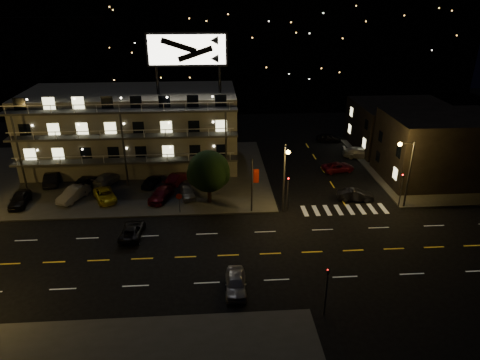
{
  "coord_description": "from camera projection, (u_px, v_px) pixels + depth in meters",
  "views": [
    {
      "loc": [
        0.77,
        -33.8,
        22.86
      ],
      "look_at": [
        3.67,
        8.0,
        4.15
      ],
      "focal_mm": 32.0,
      "sensor_mm": 36.0,
      "label": 1
    }
  ],
  "objects": [
    {
      "name": "stop_sign",
      "position": [
        179.0,
        200.0,
        46.98
      ],
      "size": [
        0.91,
        0.11,
        2.61
      ],
      "color": "#2D2D30",
      "rests_on": "ground"
    },
    {
      "name": "lot_car_3",
      "position": [
        161.0,
        194.0,
        50.37
      ],
      "size": [
        3.27,
        4.92,
        1.32
      ],
      "primitive_type": "imported",
      "rotation": [
        0.0,
        0.0,
        -0.34
      ],
      "color": "#5B0D18",
      "rests_on": "curb_nw"
    },
    {
      "name": "road_car_west",
      "position": [
        132.0,
        230.0,
        43.12
      ],
      "size": [
        2.31,
        4.59,
        1.25
      ],
      "primitive_type": "imported",
      "rotation": [
        0.0,
        0.0,
        3.09
      ],
      "color": "black",
      "rests_on": "ground"
    },
    {
      "name": "side_car_3",
      "position": [
        329.0,
        137.0,
        70.0
      ],
      "size": [
        4.28,
        2.26,
        1.39
      ],
      "primitive_type": "imported",
      "rotation": [
        0.0,
        0.0,
        1.41
      ],
      "color": "black",
      "rests_on": "ground"
    },
    {
      "name": "lot_car_7",
      "position": [
        108.0,
        178.0,
        54.53
      ],
      "size": [
        3.72,
        5.14,
        1.38
      ],
      "primitive_type": "imported",
      "rotation": [
        0.0,
        0.0,
        2.72
      ],
      "color": "#97969C",
      "rests_on": "curb_nw"
    },
    {
      "name": "curb_nw",
      "position": [
        103.0,
        175.0,
        57.36
      ],
      "size": [
        44.0,
        24.0,
        0.15
      ],
      "primitive_type": "cube",
      "color": "#383835",
      "rests_on": "ground"
    },
    {
      "name": "signal_sw",
      "position": [
        327.0,
        287.0,
        31.84
      ],
      "size": [
        0.2,
        0.27,
        4.6
      ],
      "color": "#2D2D30",
      "rests_on": "ground"
    },
    {
      "name": "tree",
      "position": [
        208.0,
        172.0,
        48.49
      ],
      "size": [
        4.98,
        4.8,
        6.28
      ],
      "color": "black",
      "rests_on": "curb_nw"
    },
    {
      "name": "lot_car_5",
      "position": [
        53.0,
        178.0,
        54.39
      ],
      "size": [
        2.31,
        4.87,
        1.54
      ],
      "primitive_type": "imported",
      "rotation": [
        0.0,
        0.0,
        3.29
      ],
      "color": "black",
      "rests_on": "curb_nw"
    },
    {
      "name": "motel",
      "position": [
        134.0,
        128.0,
        59.01
      ],
      "size": [
        28.0,
        13.8,
        18.1
      ],
      "color": "gray",
      "rests_on": "ground"
    },
    {
      "name": "lot_car_6",
      "position": [
        84.0,
        183.0,
        53.11
      ],
      "size": [
        3.16,
        5.35,
        1.39
      ],
      "primitive_type": "imported",
      "rotation": [
        0.0,
        0.0,
        2.96
      ],
      "color": "black",
      "rests_on": "curb_nw"
    },
    {
      "name": "streetlight_nc",
      "position": [
        285.0,
        172.0,
        45.8
      ],
      "size": [
        0.44,
        1.92,
        8.0
      ],
      "color": "#2D2D30",
      "rests_on": "ground"
    },
    {
      "name": "side_car_0",
      "position": [
        355.0,
        195.0,
        50.44
      ],
      "size": [
        4.29,
        1.94,
        1.37
      ],
      "primitive_type": "imported",
      "rotation": [
        0.0,
        0.0,
        1.45
      ],
      "color": "black",
      "rests_on": "ground"
    },
    {
      "name": "streetlight_ne",
      "position": [
        407.0,
        167.0,
        46.99
      ],
      "size": [
        1.92,
        0.44,
        8.0
      ],
      "color": "#2D2D30",
      "rests_on": "ground"
    },
    {
      "name": "lot_car_9",
      "position": [
        177.0,
        178.0,
        54.59
      ],
      "size": [
        2.91,
        4.32,
        1.35
      ],
      "primitive_type": "imported",
      "rotation": [
        0.0,
        0.0,
        2.74
      ],
      "color": "#5B0D18",
      "rests_on": "curb_nw"
    },
    {
      "name": "side_car_2",
      "position": [
        361.0,
        153.0,
        63.29
      ],
      "size": [
        5.5,
        3.08,
        1.51
      ],
      "primitive_type": "imported",
      "rotation": [
        0.0,
        0.0,
        1.37
      ],
      "color": "#97969C",
      "rests_on": "ground"
    },
    {
      "name": "lot_car_4",
      "position": [
        187.0,
        192.0,
        50.96
      ],
      "size": [
        2.25,
        4.03,
        1.29
      ],
      "primitive_type": "imported",
      "rotation": [
        0.0,
        0.0,
        0.2
      ],
      "color": "#97969C",
      "rests_on": "curb_nw"
    },
    {
      "name": "lot_car_8",
      "position": [
        151.0,
        181.0,
        53.8
      ],
      "size": [
        2.46,
        4.02,
        1.28
      ],
      "primitive_type": "imported",
      "rotation": [
        0.0,
        0.0,
        2.87
      ],
      "color": "black",
      "rests_on": "curb_nw"
    },
    {
      "name": "hill_backdrop",
      "position": [
        180.0,
        44.0,
        97.63
      ],
      "size": [
        120.0,
        25.0,
        24.0
      ],
      "color": "black",
      "rests_on": "ground"
    },
    {
      "name": "lot_car_2",
      "position": [
        105.0,
        195.0,
        50.19
      ],
      "size": [
        3.73,
        4.94,
        1.25
      ],
      "primitive_type": "imported",
      "rotation": [
        0.0,
        0.0,
        0.42
      ],
      "color": "gold",
      "rests_on": "curb_nw"
    },
    {
      "name": "lot_car_0",
      "position": [
        20.0,
        199.0,
        49.01
      ],
      "size": [
        2.1,
        4.44,
        1.47
      ],
      "primitive_type": "imported",
      "rotation": [
        0.0,
        0.0,
        0.09
      ],
      "color": "black",
      "rests_on": "curb_nw"
    },
    {
      "name": "side_bldg_back",
      "position": [
        401.0,
        127.0,
        66.03
      ],
      "size": [
        14.06,
        12.0,
        7.0
      ],
      "color": "black",
      "rests_on": "ground"
    },
    {
      "name": "signal_nw",
      "position": [
        288.0,
        190.0,
        47.32
      ],
      "size": [
        0.2,
        0.27,
        4.6
      ],
      "color": "#2D2D30",
      "rests_on": "ground"
    },
    {
      "name": "lot_car_1",
      "position": [
        73.0,
        194.0,
        50.26
      ],
      "size": [
        3.29,
        4.77,
        1.49
      ],
      "primitive_type": "imported",
      "rotation": [
        0.0,
        0.0,
        -0.42
      ],
      "color": "#97969C",
      "rests_on": "curb_nw"
    },
    {
      "name": "road_car_east",
      "position": [
        236.0,
        283.0,
        35.28
      ],
      "size": [
        1.85,
        4.26,
        1.43
      ],
      "primitive_type": "imported",
      "rotation": [
        0.0,
        0.0,
        -0.04
      ],
      "color": "#97969C",
      "rests_on": "ground"
    },
    {
      "name": "side_bldg_front",
      "position": [
        440.0,
        148.0,
        54.79
      ],
      "size": [
        14.06,
        10.0,
        8.5
      ],
      "color": "black",
      "rests_on": "ground"
    },
    {
      "name": "signal_ne",
      "position": [
        402.0,
        186.0,
        48.14
      ],
      "size": [
        0.27,
        0.2,
        4.6
      ],
      "color": "#2D2D30",
      "rests_on": "ground"
    },
    {
      "name": "curb_ne",
      "position": [
        420.0,
        167.0,
        60.14
      ],
      "size": [
        16.0,
        24.0,
        0.15
      ],
      "primitive_type": "cube",
      "color": "#383835",
      "rests_on": "ground"
    },
    {
      "name": "ground",
      "position": [
        207.0,
        256.0,
        40.06
      ],
      "size": [
        140.0,
        140.0,
        0.0
      ],
      "primitive_type": "plane",
      "color": "black",
      "rests_on": "ground"
    },
    {
      "name": "banner_north",
      "position": [
        253.0,
        184.0,
        46.63
      ],
      "size": [
        0.83,
        0.16,
        6.4
      ],
      "color": "#2D2D30",
      "rests_on": "ground"
    },
    {
      "name": "side_car_1",
      "position": [
        338.0,
        167.0,
        58.53
      ],
      "size": [
        4.82,
        2.98,
        1.24
      ],
      "primitive_type": "imported",
      "rotation": [
        0.0,
        0.0,
        1.79
      ],
      "color": "#5B0D18",
      "rests_on": "ground"
    }
  ]
}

